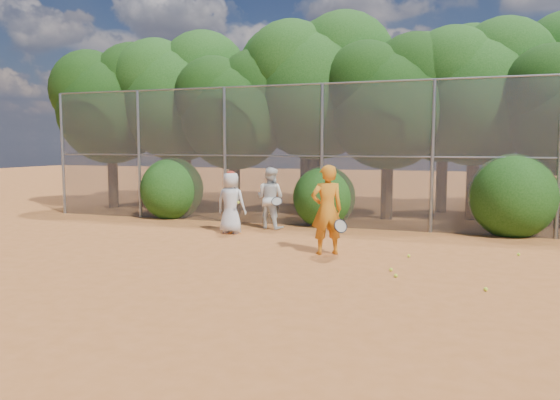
% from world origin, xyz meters
% --- Properties ---
extents(ground, '(80.00, 80.00, 0.00)m').
position_xyz_m(ground, '(0.00, 0.00, 0.00)').
color(ground, '#AC5B26').
rests_on(ground, ground).
extents(fence_back, '(20.05, 0.09, 4.03)m').
position_xyz_m(fence_back, '(-0.12, 6.00, 2.05)').
color(fence_back, gray).
rests_on(fence_back, ground).
extents(tree_0, '(4.38, 3.81, 6.00)m').
position_xyz_m(tree_0, '(-9.44, 8.04, 3.93)').
color(tree_0, black).
rests_on(tree_0, ground).
extents(tree_1, '(4.64, 4.03, 6.35)m').
position_xyz_m(tree_1, '(-6.94, 8.54, 4.16)').
color(tree_1, black).
rests_on(tree_1, ground).
extents(tree_2, '(3.99, 3.47, 5.47)m').
position_xyz_m(tree_2, '(-4.45, 7.83, 3.58)').
color(tree_2, black).
rests_on(tree_2, ground).
extents(tree_3, '(4.89, 4.26, 6.70)m').
position_xyz_m(tree_3, '(-1.94, 8.84, 4.40)').
color(tree_3, black).
rests_on(tree_3, ground).
extents(tree_4, '(4.19, 3.64, 5.73)m').
position_xyz_m(tree_4, '(0.55, 8.24, 3.76)').
color(tree_4, black).
rests_on(tree_4, ground).
extents(tree_5, '(4.51, 3.92, 6.17)m').
position_xyz_m(tree_5, '(3.06, 9.04, 4.05)').
color(tree_5, black).
rests_on(tree_5, ground).
extents(tree_9, '(4.83, 4.20, 6.62)m').
position_xyz_m(tree_9, '(-7.94, 10.84, 4.34)').
color(tree_9, black).
rests_on(tree_9, ground).
extents(tree_10, '(5.15, 4.48, 7.06)m').
position_xyz_m(tree_10, '(-2.93, 11.05, 4.63)').
color(tree_10, black).
rests_on(tree_10, ground).
extents(tree_11, '(4.64, 4.03, 6.35)m').
position_xyz_m(tree_11, '(2.06, 10.64, 4.16)').
color(tree_11, black).
rests_on(tree_11, ground).
extents(bush_0, '(2.00, 2.00, 2.00)m').
position_xyz_m(bush_0, '(-6.00, 6.30, 1.00)').
color(bush_0, '#174010').
rests_on(bush_0, ground).
extents(bush_1, '(1.80, 1.80, 1.80)m').
position_xyz_m(bush_1, '(-1.00, 6.30, 0.90)').
color(bush_1, '#174010').
rests_on(bush_1, ground).
extents(bush_2, '(2.20, 2.20, 2.20)m').
position_xyz_m(bush_2, '(4.00, 6.30, 1.10)').
color(bush_2, '#174010').
rests_on(bush_2, ground).
extents(player_yellow, '(0.92, 0.75, 1.90)m').
position_xyz_m(player_yellow, '(0.13, 2.29, 0.95)').
color(player_yellow, orange).
rests_on(player_yellow, ground).
extents(player_teen, '(0.79, 0.52, 1.64)m').
position_xyz_m(player_teen, '(-2.93, 4.10, 0.82)').
color(player_teen, silver).
rests_on(player_teen, ground).
extents(player_white, '(0.95, 0.83, 1.70)m').
position_xyz_m(player_white, '(-2.25, 5.21, 0.85)').
color(player_white, silver).
rests_on(player_white, ground).
extents(ball_0, '(0.07, 0.07, 0.07)m').
position_xyz_m(ball_0, '(1.80, 0.69, 0.03)').
color(ball_0, '#CBEE2B').
rests_on(ball_0, ground).
extents(ball_1, '(0.07, 0.07, 0.07)m').
position_xyz_m(ball_1, '(1.83, 2.52, 0.03)').
color(ball_1, '#CBEE2B').
rests_on(ball_1, ground).
extents(ball_2, '(0.07, 0.07, 0.07)m').
position_xyz_m(ball_2, '(3.28, 0.27, 0.03)').
color(ball_2, '#CBEE2B').
rests_on(ball_2, ground).
extents(ball_4, '(0.07, 0.07, 0.07)m').
position_xyz_m(ball_4, '(1.66, 1.14, 0.03)').
color(ball_4, '#CBEE2B').
rests_on(ball_4, ground).
extents(ball_5, '(0.07, 0.07, 0.07)m').
position_xyz_m(ball_5, '(3.98, 3.44, 0.03)').
color(ball_5, '#CBEE2B').
rests_on(ball_5, ground).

